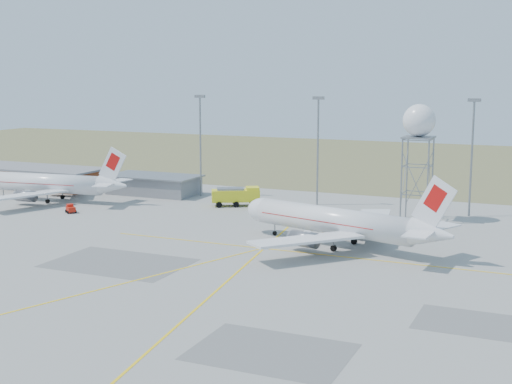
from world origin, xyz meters
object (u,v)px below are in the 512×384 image
at_px(airliner_main, 336,222).
at_px(baggage_tug, 71,210).
at_px(fire_truck, 237,197).
at_px(airliner_far, 49,184).
at_px(radar_tower, 418,156).

height_order(airliner_main, baggage_tug, airliner_main).
xyz_separation_m(airliner_main, fire_truck, (-26.77, 23.23, -1.86)).
distance_m(airliner_main, baggage_tug, 51.52).
bearing_deg(fire_truck, baggage_tug, -172.46).
height_order(airliner_far, baggage_tug, airliner_far).
bearing_deg(fire_truck, radar_tower, -28.99).
relative_size(airliner_main, fire_truck, 3.65).
bearing_deg(airliner_far, radar_tower, -177.80).
relative_size(radar_tower, fire_truck, 2.12).
relative_size(airliner_main, radar_tower, 1.72).
height_order(radar_tower, baggage_tug, radar_tower).
relative_size(airliner_main, airliner_far, 1.04).
height_order(radar_tower, fire_truck, radar_tower).
xyz_separation_m(airliner_far, radar_tower, (69.64, 9.95, 7.64)).
bearing_deg(radar_tower, baggage_tug, -162.53).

